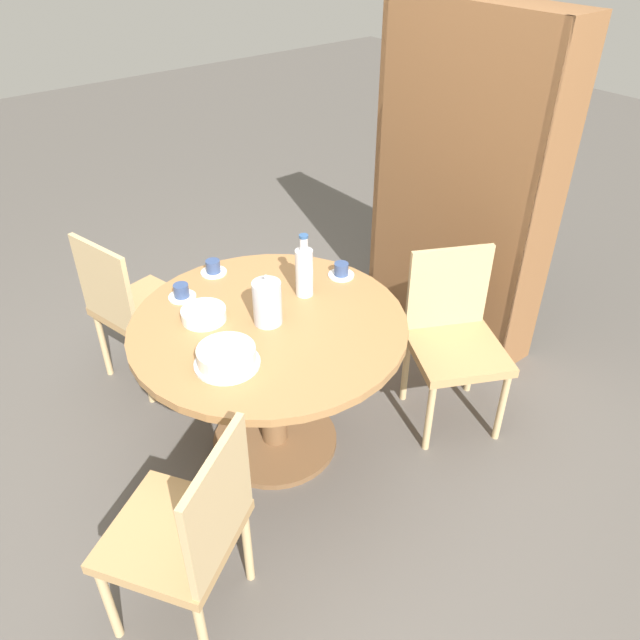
{
  "coord_description": "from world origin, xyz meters",
  "views": [
    {
      "loc": [
        1.82,
        -1.17,
        2.23
      ],
      "look_at": [
        0.0,
        0.28,
        0.6
      ],
      "focal_mm": 35.0,
      "sensor_mm": 36.0,
      "label": 1
    }
  ],
  "objects_px": {
    "chair_c": "(187,532)",
    "cup_a": "(341,271)",
    "coffee_pot": "(267,302)",
    "cake_main": "(227,357)",
    "cup_b": "(213,268)",
    "cup_c": "(182,292)",
    "water_bottle": "(304,271)",
    "bookshelf": "(457,186)",
    "chair_b": "(134,305)",
    "chair_a": "(454,336)"
  },
  "relations": [
    {
      "from": "chair_c",
      "to": "cup_a",
      "type": "height_order",
      "value": "chair_c"
    },
    {
      "from": "coffee_pot",
      "to": "cake_main",
      "type": "height_order",
      "value": "coffee_pot"
    },
    {
      "from": "cup_b",
      "to": "cup_a",
      "type": "bearing_deg",
      "value": 49.01
    },
    {
      "from": "chair_c",
      "to": "cup_b",
      "type": "xyz_separation_m",
      "value": [
        -1.03,
        0.74,
        0.28
      ]
    },
    {
      "from": "cake_main",
      "to": "cup_c",
      "type": "xyz_separation_m",
      "value": [
        -0.53,
        0.09,
        -0.01
      ]
    },
    {
      "from": "coffee_pot",
      "to": "water_bottle",
      "type": "bearing_deg",
      "value": 107.43
    },
    {
      "from": "bookshelf",
      "to": "coffee_pot",
      "type": "xyz_separation_m",
      "value": [
        0.19,
        -1.38,
        -0.08
      ]
    },
    {
      "from": "chair_c",
      "to": "water_bottle",
      "type": "relative_size",
      "value": 2.92
    },
    {
      "from": "water_bottle",
      "to": "cup_c",
      "type": "height_order",
      "value": "water_bottle"
    },
    {
      "from": "cup_a",
      "to": "cup_c",
      "type": "distance_m",
      "value": 0.74
    },
    {
      "from": "bookshelf",
      "to": "coffee_pot",
      "type": "height_order",
      "value": "bookshelf"
    },
    {
      "from": "chair_c",
      "to": "cup_b",
      "type": "height_order",
      "value": "chair_c"
    },
    {
      "from": "cake_main",
      "to": "cup_a",
      "type": "height_order",
      "value": "cake_main"
    },
    {
      "from": "bookshelf",
      "to": "coffee_pot",
      "type": "bearing_deg",
      "value": 97.96
    },
    {
      "from": "bookshelf",
      "to": "cake_main",
      "type": "bearing_deg",
      "value": 101.15
    },
    {
      "from": "water_bottle",
      "to": "cake_main",
      "type": "xyz_separation_m",
      "value": [
        0.21,
        -0.54,
        -0.08
      ]
    },
    {
      "from": "bookshelf",
      "to": "cup_a",
      "type": "height_order",
      "value": "bookshelf"
    },
    {
      "from": "chair_b",
      "to": "cup_a",
      "type": "distance_m",
      "value": 1.09
    },
    {
      "from": "coffee_pot",
      "to": "water_bottle",
      "type": "distance_m",
      "value": 0.27
    },
    {
      "from": "chair_a",
      "to": "cake_main",
      "type": "bearing_deg",
      "value": -163.73
    },
    {
      "from": "chair_a",
      "to": "coffee_pot",
      "type": "bearing_deg",
      "value": -175.84
    },
    {
      "from": "chair_b",
      "to": "cup_a",
      "type": "xyz_separation_m",
      "value": [
        0.75,
        0.75,
        0.28
      ]
    },
    {
      "from": "chair_b",
      "to": "cake_main",
      "type": "bearing_deg",
      "value": 165.44
    },
    {
      "from": "chair_c",
      "to": "cup_c",
      "type": "height_order",
      "value": "chair_c"
    },
    {
      "from": "chair_a",
      "to": "water_bottle",
      "type": "relative_size",
      "value": 2.92
    },
    {
      "from": "cake_main",
      "to": "cup_c",
      "type": "bearing_deg",
      "value": 170.22
    },
    {
      "from": "chair_c",
      "to": "cup_c",
      "type": "bearing_deg",
      "value": -151.94
    },
    {
      "from": "chair_a",
      "to": "chair_b",
      "type": "relative_size",
      "value": 1.0
    },
    {
      "from": "bookshelf",
      "to": "cup_a",
      "type": "distance_m",
      "value": 0.91
    },
    {
      "from": "water_bottle",
      "to": "cup_b",
      "type": "height_order",
      "value": "water_bottle"
    },
    {
      "from": "chair_c",
      "to": "cup_a",
      "type": "distance_m",
      "value": 1.38
    },
    {
      "from": "chair_b",
      "to": "coffee_pot",
      "type": "xyz_separation_m",
      "value": [
        0.85,
        0.26,
        0.35
      ]
    },
    {
      "from": "chair_a",
      "to": "chair_b",
      "type": "xyz_separation_m",
      "value": [
        -1.2,
        -1.08,
        0.0
      ]
    },
    {
      "from": "bookshelf",
      "to": "chair_b",
      "type": "bearing_deg",
      "value": 68.15
    },
    {
      "from": "chair_b",
      "to": "cake_main",
      "type": "height_order",
      "value": "chair_b"
    },
    {
      "from": "chair_a",
      "to": "cup_a",
      "type": "xyz_separation_m",
      "value": [
        -0.45,
        -0.33,
        0.28
      ]
    },
    {
      "from": "bookshelf",
      "to": "chair_c",
      "type": "bearing_deg",
      "value": 109.15
    },
    {
      "from": "chair_c",
      "to": "cup_b",
      "type": "distance_m",
      "value": 1.29
    },
    {
      "from": "chair_b",
      "to": "water_bottle",
      "type": "relative_size",
      "value": 2.92
    },
    {
      "from": "chair_c",
      "to": "bookshelf",
      "type": "xyz_separation_m",
      "value": [
        -0.72,
        2.08,
        0.44
      ]
    },
    {
      "from": "bookshelf",
      "to": "cup_c",
      "type": "bearing_deg",
      "value": 82.55
    },
    {
      "from": "water_bottle",
      "to": "cake_main",
      "type": "height_order",
      "value": "water_bottle"
    },
    {
      "from": "cup_b",
      "to": "cup_c",
      "type": "xyz_separation_m",
      "value": [
        0.1,
        -0.22,
        0.0
      ]
    },
    {
      "from": "chair_c",
      "to": "chair_a",
      "type": "bearing_deg",
      "value": 153.9
    },
    {
      "from": "chair_b",
      "to": "bookshelf",
      "type": "distance_m",
      "value": 1.82
    },
    {
      "from": "chair_a",
      "to": "cup_c",
      "type": "relative_size",
      "value": 7.05
    },
    {
      "from": "chair_a",
      "to": "cup_a",
      "type": "relative_size",
      "value": 7.05
    },
    {
      "from": "chair_c",
      "to": "coffee_pot",
      "type": "height_order",
      "value": "coffee_pot"
    },
    {
      "from": "water_bottle",
      "to": "cup_a",
      "type": "xyz_separation_m",
      "value": [
        -0.02,
        0.23,
        -0.09
      ]
    },
    {
      "from": "chair_b",
      "to": "cake_main",
      "type": "xyz_separation_m",
      "value": [
        0.98,
        -0.02,
        0.29
      ]
    }
  ]
}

